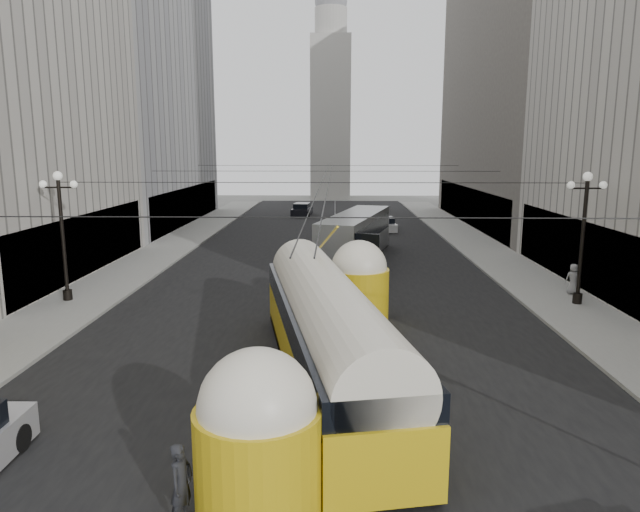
# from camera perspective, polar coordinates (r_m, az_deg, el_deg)

# --- Properties ---
(road) EXTENTS (20.00, 85.00, 0.02)m
(road) POSITION_cam_1_polar(r_m,az_deg,el_deg) (42.45, 0.49, 0.39)
(road) COLOR black
(road) RESTS_ON ground
(sidewalk_left) EXTENTS (4.00, 72.00, 0.15)m
(sidewalk_left) POSITION_cam_1_polar(r_m,az_deg,el_deg) (47.61, -14.03, 1.29)
(sidewalk_left) COLOR gray
(sidewalk_left) RESTS_ON ground
(sidewalk_right) EXTENTS (4.00, 72.00, 0.15)m
(sidewalk_right) POSITION_cam_1_polar(r_m,az_deg,el_deg) (47.24, 15.28, 1.15)
(sidewalk_right) COLOR gray
(sidewalk_right) RESTS_ON ground
(rail_left) EXTENTS (0.12, 85.00, 0.04)m
(rail_left) POSITION_cam_1_polar(r_m,az_deg,el_deg) (42.47, -0.53, 0.39)
(rail_left) COLOR gray
(rail_left) RESTS_ON ground
(rail_right) EXTENTS (0.12, 85.00, 0.04)m
(rail_right) POSITION_cam_1_polar(r_m,az_deg,el_deg) (42.44, 1.50, 0.38)
(rail_right) COLOR gray
(rail_right) RESTS_ON ground
(building_left_far) EXTENTS (12.60, 28.60, 28.60)m
(building_left_far) POSITION_cam_1_polar(r_m,az_deg,el_deg) (61.27, -19.09, 16.42)
(building_left_far) COLOR #999999
(building_left_far) RESTS_ON ground
(building_right_far) EXTENTS (12.60, 32.60, 32.60)m
(building_right_far) POSITION_cam_1_polar(r_m,az_deg,el_deg) (61.03, 20.98, 18.22)
(building_right_far) COLOR #514C47
(building_right_far) RESTS_ON ground
(distant_tower) EXTENTS (6.00, 6.00, 31.36)m
(distant_tower) POSITION_cam_1_polar(r_m,az_deg,el_deg) (89.56, 1.07, 15.41)
(distant_tower) COLOR #B2AFA8
(distant_tower) RESTS_ON ground
(lamppost_left_mid) EXTENTS (1.86, 0.44, 6.37)m
(lamppost_left_mid) POSITION_cam_1_polar(r_m,az_deg,el_deg) (30.59, -24.39, 2.51)
(lamppost_left_mid) COLOR black
(lamppost_left_mid) RESTS_ON sidewalk_left
(lamppost_right_mid) EXTENTS (1.86, 0.44, 6.37)m
(lamppost_right_mid) POSITION_cam_1_polar(r_m,az_deg,el_deg) (29.97, 24.83, 2.33)
(lamppost_right_mid) COLOR black
(lamppost_right_mid) RESTS_ON sidewalk_right
(catenary) EXTENTS (25.00, 72.00, 0.23)m
(catenary) POSITION_cam_1_polar(r_m,az_deg,el_deg) (40.79, 0.64, 8.29)
(catenary) COLOR black
(catenary) RESTS_ON ground
(streetcar) EXTENTS (5.30, 16.56, 3.69)m
(streetcar) POSITION_cam_1_polar(r_m,az_deg,el_deg) (18.64, 0.70, -7.39)
(streetcar) COLOR gold
(streetcar) RESTS_ON ground
(city_bus) EXTENTS (5.66, 12.79, 3.14)m
(city_bus) POSITION_cam_1_polar(r_m,az_deg,el_deg) (39.83, 3.60, 2.19)
(city_bus) COLOR gray
(city_bus) RESTS_ON ground
(sedan_white_far) EXTENTS (1.94, 4.15, 1.28)m
(sedan_white_far) POSITION_cam_1_polar(r_m,az_deg,el_deg) (53.87, 6.54, 3.14)
(sedan_white_far) COLOR silver
(sedan_white_far) RESTS_ON ground
(sedan_dark_far) EXTENTS (2.36, 4.76, 1.45)m
(sedan_dark_far) POSITION_cam_1_polar(r_m,az_deg,el_deg) (65.72, -1.81, 4.63)
(sedan_dark_far) COLOR black
(sedan_dark_far) RESTS_ON ground
(pedestrian_crossing_a) EXTENTS (0.58, 0.73, 1.74)m
(pedestrian_crossing_a) POSITION_cam_1_polar(r_m,az_deg,el_deg) (12.80, -13.69, -21.29)
(pedestrian_crossing_a) COLOR black
(pedestrian_crossing_a) RESTS_ON ground
(pedestrian_crossing_b) EXTENTS (0.75, 0.93, 1.79)m
(pedestrian_crossing_b) POSITION_cam_1_polar(r_m,az_deg,el_deg) (13.94, -0.45, -17.98)
(pedestrian_crossing_b) COLOR beige
(pedestrian_crossing_b) RESTS_ON ground
(pedestrian_sidewalk_right) EXTENTS (0.83, 0.56, 1.60)m
(pedestrian_sidewalk_right) POSITION_cam_1_polar(r_m,az_deg,el_deg) (32.28, 24.00, -2.12)
(pedestrian_sidewalk_right) COLOR gray
(pedestrian_sidewalk_right) RESTS_ON sidewalk_right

